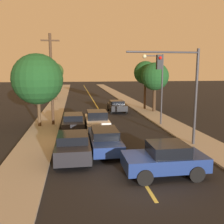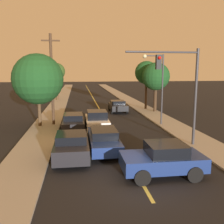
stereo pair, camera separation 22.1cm
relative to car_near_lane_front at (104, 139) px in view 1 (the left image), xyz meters
The scene contains 17 objects.
ground_plane 4.73m from the car_near_lane_front, 74.67° to the right, with size 200.00×200.00×0.00m, color black.
road_surface 31.53m from the car_near_lane_front, 87.76° to the left, with size 8.81×80.00×0.01m.
sidewalk_left 31.81m from the car_near_lane_front, 97.99° to the left, with size 2.50×80.00×0.12m.
sidewalk_right 32.25m from the car_near_lane_front, 77.66° to the left, with size 2.50×80.00×0.12m.
car_near_lane_front is the anchor object (origin of this frame).
car_near_lane_second 5.33m from the car_near_lane_front, 90.00° to the left, with size 1.92×4.29×1.71m.
car_outer_lane_front 2.30m from the car_near_lane_front, 147.47° to the right, with size 1.99×4.11×1.55m.
car_outer_lane_second 6.08m from the car_near_lane_front, 108.61° to the left, with size 1.86×4.70×1.43m.
car_far_oncoming 14.73m from the car_near_lane_front, 77.38° to the left, with size 2.00×3.81×1.38m.
car_crossing_right 4.73m from the car_near_lane_front, 59.05° to the right, with size 3.91×2.07×1.58m.
traffic_signal_mast 6.13m from the car_near_lane_front, ahead, with size 4.74×0.42×6.24m.
streetlamp_right 9.24m from the car_near_lane_front, 50.07° to the left, with size 1.93×0.36×6.27m.
utility_pole_left 9.44m from the car_near_lane_front, 115.53° to the left, with size 1.60×0.24×8.02m.
tree_left_near 9.53m from the car_near_lane_front, 123.58° to the left, with size 4.38×4.38×6.31m.
tree_left_far 27.87m from the car_near_lane_front, 100.18° to the left, with size 2.76×2.76×6.04m.
tree_right_near 17.83m from the car_near_lane_front, 65.90° to the left, with size 2.89×2.89×6.02m.
tree_right_far 15.98m from the car_near_lane_front, 60.77° to the left, with size 3.27×3.27×5.79m.
Camera 1 is at (-2.99, -10.43, 5.01)m, focal length 40.00 mm.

